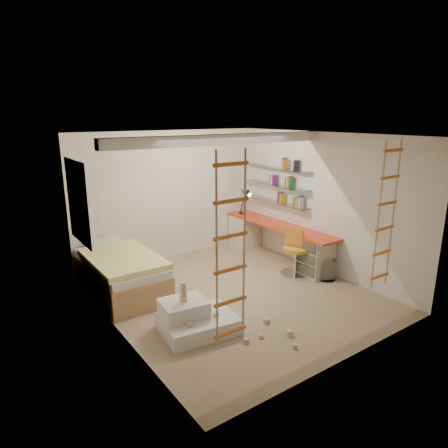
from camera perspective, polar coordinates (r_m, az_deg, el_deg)
floor at (r=6.75m, az=1.48°, el=-10.01°), size 4.50×4.50×0.00m
ceiling_beam at (r=6.36m, az=0.00°, el=11.99°), size 4.00×0.18×0.16m
window_frame at (r=6.75m, az=-19.97°, el=2.95°), size 0.06×1.15×1.35m
window_blind at (r=6.76m, az=-19.65°, el=2.99°), size 0.02×1.00×1.20m
rope_ladder_left at (r=4.13m, az=0.97°, el=-4.16°), size 0.41×0.04×2.13m
rope_ladder_right at (r=6.06m, az=22.13°, el=1.05°), size 0.41×0.04×2.13m
waste_bin at (r=7.49m, az=14.55°, el=-6.33°), size 0.30×0.30×0.38m
desk at (r=8.25m, az=7.56°, el=-2.33°), size 0.56×2.80×0.75m
shelves at (r=8.28m, az=7.36°, el=5.56°), size 0.25×1.80×0.71m
bed at (r=6.98m, az=-14.56°, el=-6.70°), size 1.02×2.00×0.69m
task_lamp at (r=8.74m, az=3.26°, el=3.75°), size 0.14×0.36×0.57m
swivel_chair at (r=7.49m, az=10.12°, el=-4.91°), size 0.68×0.68×0.89m
play_platform at (r=5.67m, az=-4.29°, el=-13.40°), size 1.09×0.90×0.44m
toy_blocks at (r=5.54m, az=0.67°, el=-13.26°), size 1.25×1.29×0.71m
books at (r=8.27m, az=7.38°, el=6.17°), size 0.14×0.58×0.92m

